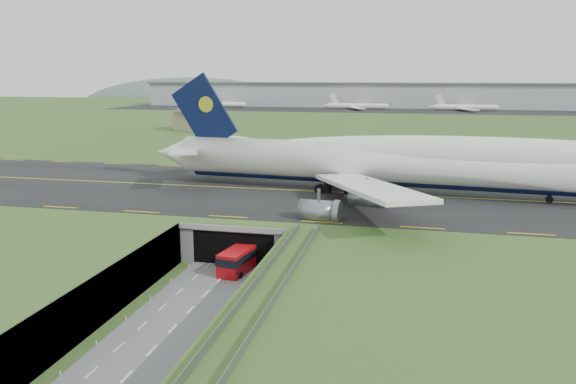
# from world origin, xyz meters

# --- Properties ---
(ground) EXTENTS (900.00, 900.00, 0.00)m
(ground) POSITION_xyz_m (0.00, 0.00, 0.00)
(ground) COLOR #345020
(ground) RESTS_ON ground
(airfield_deck) EXTENTS (800.00, 800.00, 6.00)m
(airfield_deck) POSITION_xyz_m (0.00, 0.00, 3.00)
(airfield_deck) COLOR gray
(airfield_deck) RESTS_ON ground
(trench_road) EXTENTS (12.00, 75.00, 0.20)m
(trench_road) POSITION_xyz_m (0.00, -7.50, 0.10)
(trench_road) COLOR slate
(trench_road) RESTS_ON ground
(taxiway) EXTENTS (800.00, 44.00, 0.18)m
(taxiway) POSITION_xyz_m (0.00, 33.00, 6.09)
(taxiway) COLOR black
(taxiway) RESTS_ON airfield_deck
(tunnel_portal) EXTENTS (17.00, 22.30, 6.00)m
(tunnel_portal) POSITION_xyz_m (0.00, 16.71, 3.33)
(tunnel_portal) COLOR gray
(tunnel_portal) RESTS_ON ground
(guideway) EXTENTS (3.00, 53.00, 7.05)m
(guideway) POSITION_xyz_m (11.00, -19.11, 5.32)
(guideway) COLOR #A8A8A3
(guideway) RESTS_ON ground
(jumbo_jet) EXTENTS (105.63, 65.65, 21.80)m
(jumbo_jet) POSITION_xyz_m (25.03, 34.19, 11.89)
(jumbo_jet) COLOR white
(jumbo_jet) RESTS_ON ground
(shuttle_tram) EXTENTS (4.34, 8.51, 3.30)m
(shuttle_tram) POSITION_xyz_m (1.55, 5.99, 1.81)
(shuttle_tram) COLOR #B80C11
(shuttle_tram) RESTS_ON ground
(service_building) EXTENTS (26.18, 26.18, 10.95)m
(service_building) POSITION_xyz_m (-55.48, 136.63, 12.49)
(service_building) COLOR tan
(service_building) RESTS_ON ground
(cargo_terminal) EXTENTS (320.00, 67.00, 15.60)m
(cargo_terminal) POSITION_xyz_m (-0.17, 299.41, 13.96)
(cargo_terminal) COLOR #B2B2B2
(cargo_terminal) RESTS_ON ground
(distant_hills) EXTENTS (700.00, 91.00, 60.00)m
(distant_hills) POSITION_xyz_m (64.38, 430.00, -4.00)
(distant_hills) COLOR slate
(distant_hills) RESTS_ON ground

